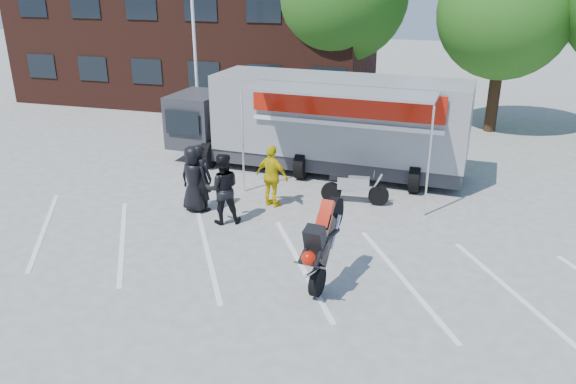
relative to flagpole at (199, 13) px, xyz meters
The scene contains 12 objects.
ground 12.83m from the flagpole, 58.02° to the right, with size 100.00×100.00×0.00m, color #A5A49F.
parking_bay_lines 12.06m from the flagpole, 55.25° to the right, with size 18.00×5.00×0.01m, color white.
office_building 8.97m from the flagpole, 115.15° to the left, with size 18.00×8.00×7.00m, color #401D14.
flagpole is the anchor object (origin of this frame).
tree_mid 12.31m from the flagpole, 23.97° to the left, with size 5.44×5.44×7.68m.
transporter_truck 7.75m from the flagpole, 22.19° to the right, with size 10.31×4.97×3.28m, color gray, non-canonical shape.
parked_motorcycle 9.91m from the flagpole, 34.79° to the right, with size 0.69×2.06×1.08m, color #AEAEB3, non-canonical shape.
stunt_bike_rider 12.98m from the flagpole, 52.74° to the right, with size 0.87×1.86×2.19m, color black, non-canonical shape.
spectator_leather_a 8.25m from the flagpole, 68.30° to the right, with size 0.95×0.62×1.94m, color black.
spectator_leather_b 8.22m from the flagpole, 66.81° to the right, with size 0.72×0.47×1.98m, color black.
spectator_leather_c 9.09m from the flagpole, 62.54° to the right, with size 0.97×0.75×1.99m, color black.
spectator_hivis 8.48m from the flagpole, 50.67° to the right, with size 1.09×0.45×1.85m, color yellow.
Camera 1 is at (3.19, -10.37, 6.48)m, focal length 35.00 mm.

